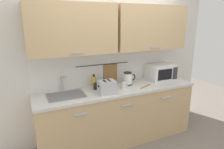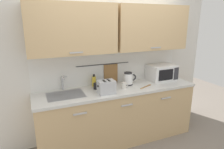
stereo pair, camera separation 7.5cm
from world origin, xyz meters
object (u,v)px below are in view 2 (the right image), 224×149
wooden_spoon (147,86)px  toaster (106,87)px  dish_soap_bottle (94,81)px  mug_by_kettle (124,85)px  microwave (161,72)px  electric_kettle (128,79)px  mixing_bowl (107,83)px  mug_near_sink (96,86)px

wooden_spoon → toaster: bearing=-177.5°
dish_soap_bottle → mug_by_kettle: bearing=-34.4°
microwave → electric_kettle: 0.67m
mixing_bowl → wooden_spoon: bearing=-25.2°
dish_soap_bottle → microwave: bearing=-5.6°
mug_by_kettle → microwave: bearing=10.6°
microwave → mixing_bowl: microwave is taller
electric_kettle → mug_near_sink: electric_kettle is taller
mug_near_sink → toaster: (0.08, -0.24, 0.05)m
electric_kettle → mug_near_sink: 0.55m
mug_near_sink → toaster: 0.25m
electric_kettle → mixing_bowl: electric_kettle is taller
microwave → mixing_bowl: (-1.01, 0.05, -0.09)m
microwave → mug_near_sink: bearing=-179.4°
electric_kettle → microwave: bearing=1.5°
microwave → wooden_spoon: 0.50m
mug_by_kettle → wooden_spoon: (0.38, -0.07, -0.04)m
toaster → wooden_spoon: size_ratio=0.97×
dish_soap_bottle → mug_near_sink: size_ratio=1.63×
microwave → toaster: bearing=-167.7°
microwave → toaster: 1.17m
electric_kettle → wooden_spoon: (0.23, -0.20, -0.10)m
toaster → mug_by_kettle: size_ratio=2.13×
microwave → toaster: microwave is taller
microwave → dish_soap_bottle: bearing=174.4°
microwave → mug_by_kettle: bearing=-169.4°
mug_near_sink → wooden_spoon: (0.78, -0.21, -0.04)m
electric_kettle → mug_near_sink: size_ratio=1.89×
mug_near_sink → toaster: bearing=-72.3°
mixing_bowl → electric_kettle: bearing=-11.7°
electric_kettle → dish_soap_bottle: size_ratio=1.16×
electric_kettle → toaster: electric_kettle is taller
mixing_bowl → wooden_spoon: size_ratio=0.81×
mixing_bowl → microwave: bearing=-3.1°
dish_soap_bottle → wooden_spoon: (0.77, -0.34, -0.08)m
mug_near_sink → mixing_bowl: (0.20, 0.07, -0.00)m
mug_near_sink → mug_by_kettle: bearing=-19.1°
mug_near_sink → mug_by_kettle: same height
electric_kettle → mixing_bowl: size_ratio=1.06×
toaster → mug_by_kettle: toaster is taller
dish_soap_bottle → toaster: 0.37m
dish_soap_bottle → electric_kettle: bearing=-14.0°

